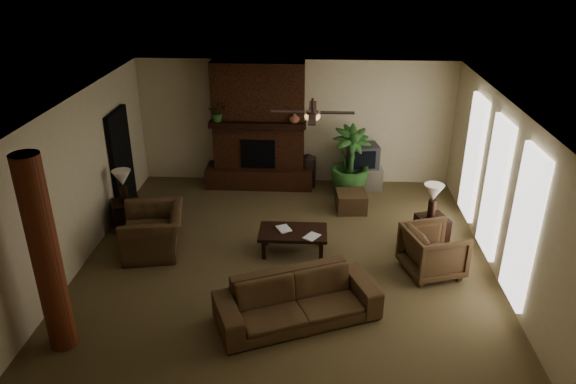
# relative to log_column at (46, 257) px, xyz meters

# --- Properties ---
(room_shell) EXTENTS (7.00, 7.00, 7.00)m
(room_shell) POSITION_rel_log_column_xyz_m (2.95, 2.40, 0.00)
(room_shell) COLOR brown
(room_shell) RESTS_ON ground
(fireplace) EXTENTS (2.40, 0.70, 2.80)m
(fireplace) POSITION_rel_log_column_xyz_m (2.15, 5.62, -0.24)
(fireplace) COLOR #482413
(fireplace) RESTS_ON ground
(windows) EXTENTS (0.08, 3.65, 2.35)m
(windows) POSITION_rel_log_column_xyz_m (6.40, 2.60, -0.05)
(windows) COLOR white
(windows) RESTS_ON ground
(log_column) EXTENTS (0.36, 0.36, 2.80)m
(log_column) POSITION_rel_log_column_xyz_m (0.00, 0.00, 0.00)
(log_column) COLOR brown
(log_column) RESTS_ON ground
(doorway) EXTENTS (0.10, 1.00, 2.10)m
(doorway) POSITION_rel_log_column_xyz_m (-0.49, 4.20, -0.35)
(doorway) COLOR black
(doorway) RESTS_ON ground
(ceiling_fan) EXTENTS (1.35, 1.35, 0.37)m
(ceiling_fan) POSITION_rel_log_column_xyz_m (3.35, 2.70, 1.13)
(ceiling_fan) COLOR black
(ceiling_fan) RESTS_ON ceiling
(sofa) EXTENTS (2.43, 1.53, 0.92)m
(sofa) POSITION_rel_log_column_xyz_m (3.20, 0.71, -0.94)
(sofa) COLOR #503922
(sofa) RESTS_ON ground
(armchair_left) EXTENTS (1.01, 1.34, 1.06)m
(armchair_left) POSITION_rel_log_column_xyz_m (0.57, 2.55, -0.87)
(armchair_left) COLOR #503922
(armchair_left) RESTS_ON ground
(armchair_right) EXTENTS (1.06, 1.09, 0.91)m
(armchair_right) POSITION_rel_log_column_xyz_m (5.40, 2.08, -0.95)
(armchair_right) COLOR #503922
(armchair_right) RESTS_ON ground
(coffee_table) EXTENTS (1.20, 0.70, 0.43)m
(coffee_table) POSITION_rel_log_column_xyz_m (3.05, 2.61, -1.03)
(coffee_table) COLOR black
(coffee_table) RESTS_ON ground
(ottoman) EXTENTS (0.65, 0.65, 0.40)m
(ottoman) POSITION_rel_log_column_xyz_m (4.17, 4.36, -1.20)
(ottoman) COLOR #503922
(ottoman) RESTS_ON ground
(tv_stand) EXTENTS (0.90, 0.58, 0.50)m
(tv_stand) POSITION_rel_log_column_xyz_m (4.48, 5.55, -1.15)
(tv_stand) COLOR #BBBBBE
(tv_stand) RESTS_ON ground
(tv) EXTENTS (0.72, 0.62, 0.52)m
(tv) POSITION_rel_log_column_xyz_m (4.47, 5.54, -0.64)
(tv) COLOR #38383B
(tv) RESTS_ON tv_stand
(floor_vase) EXTENTS (0.34, 0.34, 0.77)m
(floor_vase) POSITION_rel_log_column_xyz_m (3.26, 5.55, -0.97)
(floor_vase) COLOR black
(floor_vase) RESTS_ON ground
(floor_plant) EXTENTS (1.41, 1.75, 0.86)m
(floor_plant) POSITION_rel_log_column_xyz_m (4.16, 5.15, -0.97)
(floor_plant) COLOR #2B5421
(floor_plant) RESTS_ON ground
(side_table_left) EXTENTS (0.64, 0.64, 0.55)m
(side_table_left) POSITION_rel_log_column_xyz_m (-0.20, 3.38, -1.12)
(side_table_left) COLOR black
(side_table_left) RESTS_ON ground
(lamp_left) EXTENTS (0.39, 0.39, 0.65)m
(lamp_left) POSITION_rel_log_column_xyz_m (-0.20, 3.37, -0.40)
(lamp_left) COLOR black
(lamp_left) RESTS_ON side_table_left
(side_table_right) EXTENTS (0.63, 0.63, 0.55)m
(side_table_right) POSITION_rel_log_column_xyz_m (5.56, 3.04, -1.12)
(side_table_right) COLOR black
(side_table_right) RESTS_ON ground
(lamp_right) EXTENTS (0.38, 0.38, 0.65)m
(lamp_right) POSITION_rel_log_column_xyz_m (5.51, 3.03, -0.40)
(lamp_right) COLOR black
(lamp_right) RESTS_ON side_table_right
(mantel_plant) EXTENTS (0.50, 0.52, 0.33)m
(mantel_plant) POSITION_rel_log_column_xyz_m (1.29, 5.38, 0.32)
(mantel_plant) COLOR #2B5421
(mantel_plant) RESTS_ON fireplace
(mantel_vase) EXTENTS (0.22, 0.23, 0.22)m
(mantel_vase) POSITION_rel_log_column_xyz_m (2.95, 5.35, 0.27)
(mantel_vase) COLOR #95543B
(mantel_vase) RESTS_ON fireplace
(book_a) EXTENTS (0.21, 0.12, 0.29)m
(book_a) POSITION_rel_log_column_xyz_m (2.79, 2.61, -0.83)
(book_a) COLOR #999999
(book_a) RESTS_ON coffee_table
(book_b) EXTENTS (0.19, 0.14, 0.29)m
(book_b) POSITION_rel_log_column_xyz_m (3.29, 2.46, -0.82)
(book_b) COLOR #999999
(book_b) RESTS_ON coffee_table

